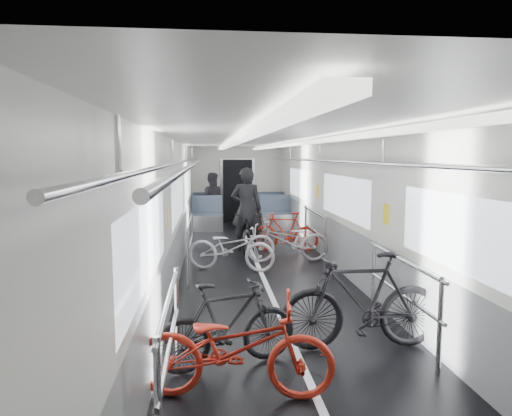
{
  "coord_description": "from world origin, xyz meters",
  "views": [
    {
      "loc": [
        -0.93,
        -7.95,
        2.15
      ],
      "look_at": [
        0.0,
        1.08,
        1.1
      ],
      "focal_mm": 32.0,
      "sensor_mm": 36.0,
      "label": 1
    }
  ],
  "objects_px": {
    "bike_right_far": "(285,232)",
    "person_standing": "(246,209)",
    "bike_left_near": "(235,348)",
    "bike_right_mid": "(288,241)",
    "bike_aisle": "(252,232)",
    "bike_left_far": "(231,248)",
    "bike_right_near": "(362,301)",
    "bike_left_mid": "(227,324)",
    "person_seated": "(212,199)"
  },
  "relations": [
    {
      "from": "bike_right_far",
      "to": "person_standing",
      "type": "relative_size",
      "value": 0.79
    },
    {
      "from": "bike_left_near",
      "to": "bike_right_mid",
      "type": "xyz_separation_m",
      "value": [
        1.36,
        5.08,
        -0.02
      ]
    },
    {
      "from": "bike_aisle",
      "to": "person_standing",
      "type": "relative_size",
      "value": 0.91
    },
    {
      "from": "bike_left_far",
      "to": "bike_aisle",
      "type": "distance_m",
      "value": 1.76
    },
    {
      "from": "bike_right_near",
      "to": "bike_right_far",
      "type": "relative_size",
      "value": 1.23
    },
    {
      "from": "bike_left_mid",
      "to": "bike_right_far",
      "type": "xyz_separation_m",
      "value": [
        1.53,
        5.52,
        -0.0
      ]
    },
    {
      "from": "bike_left_mid",
      "to": "bike_right_near",
      "type": "height_order",
      "value": "bike_right_near"
    },
    {
      "from": "bike_left_near",
      "to": "bike_aisle",
      "type": "xyz_separation_m",
      "value": [
        0.74,
        6.18,
        -0.01
      ]
    },
    {
      "from": "person_standing",
      "to": "bike_right_far",
      "type": "bearing_deg",
      "value": 178.62
    },
    {
      "from": "bike_left_near",
      "to": "bike_left_far",
      "type": "xyz_separation_m",
      "value": [
        0.18,
        4.51,
        -0.03
      ]
    },
    {
      "from": "bike_right_far",
      "to": "person_standing",
      "type": "height_order",
      "value": "person_standing"
    },
    {
      "from": "bike_left_far",
      "to": "bike_left_mid",
      "type": "bearing_deg",
      "value": -166.19
    },
    {
      "from": "bike_right_far",
      "to": "bike_aisle",
      "type": "height_order",
      "value": "bike_aisle"
    },
    {
      "from": "bike_right_mid",
      "to": "person_seated",
      "type": "xyz_separation_m",
      "value": [
        -1.5,
        4.88,
        0.38
      ]
    },
    {
      "from": "bike_left_near",
      "to": "bike_left_far",
      "type": "bearing_deg",
      "value": 5.98
    },
    {
      "from": "person_seated",
      "to": "bike_right_far",
      "type": "bearing_deg",
      "value": 119.96
    },
    {
      "from": "bike_left_far",
      "to": "bike_right_near",
      "type": "relative_size",
      "value": 0.91
    },
    {
      "from": "bike_right_near",
      "to": "bike_aisle",
      "type": "distance_m",
      "value": 5.33
    },
    {
      "from": "bike_right_near",
      "to": "person_standing",
      "type": "distance_m",
      "value": 5.46
    },
    {
      "from": "bike_left_far",
      "to": "person_standing",
      "type": "relative_size",
      "value": 0.88
    },
    {
      "from": "bike_left_mid",
      "to": "bike_right_far",
      "type": "distance_m",
      "value": 5.73
    },
    {
      "from": "bike_left_near",
      "to": "bike_aisle",
      "type": "bearing_deg",
      "value": 1.51
    },
    {
      "from": "bike_right_mid",
      "to": "person_standing",
      "type": "height_order",
      "value": "person_standing"
    },
    {
      "from": "bike_left_far",
      "to": "bike_left_near",
      "type": "bearing_deg",
      "value": -165.16
    },
    {
      "from": "bike_left_far",
      "to": "person_standing",
      "type": "distance_m",
      "value": 1.89
    },
    {
      "from": "bike_right_near",
      "to": "bike_right_far",
      "type": "bearing_deg",
      "value": -179.83
    },
    {
      "from": "bike_right_far",
      "to": "bike_left_near",
      "type": "bearing_deg",
      "value": -0.19
    },
    {
      "from": "bike_left_near",
      "to": "bike_right_far",
      "type": "height_order",
      "value": "bike_left_near"
    },
    {
      "from": "bike_left_mid",
      "to": "bike_right_near",
      "type": "relative_size",
      "value": 0.82
    },
    {
      "from": "bike_left_far",
      "to": "bike_right_mid",
      "type": "bearing_deg",
      "value": -46.66
    },
    {
      "from": "bike_right_mid",
      "to": "person_standing",
      "type": "xyz_separation_m",
      "value": [
        -0.74,
        1.19,
        0.5
      ]
    },
    {
      "from": "bike_aisle",
      "to": "bike_right_near",
      "type": "bearing_deg",
      "value": -65.28
    },
    {
      "from": "bike_left_far",
      "to": "bike_right_near",
      "type": "height_order",
      "value": "bike_right_near"
    },
    {
      "from": "bike_left_near",
      "to": "bike_right_near",
      "type": "height_order",
      "value": "bike_right_near"
    },
    {
      "from": "bike_aisle",
      "to": "person_seated",
      "type": "xyz_separation_m",
      "value": [
        -0.88,
        3.78,
        0.37
      ]
    },
    {
      "from": "bike_aisle",
      "to": "bike_left_far",
      "type": "bearing_deg",
      "value": -91.4
    },
    {
      "from": "bike_left_near",
      "to": "bike_right_mid",
      "type": "distance_m",
      "value": 5.26
    },
    {
      "from": "bike_left_near",
      "to": "bike_left_far",
      "type": "relative_size",
      "value": 1.06
    },
    {
      "from": "bike_aisle",
      "to": "person_seated",
      "type": "distance_m",
      "value": 3.9
    },
    {
      "from": "bike_aisle",
      "to": "person_standing",
      "type": "xyz_separation_m",
      "value": [
        -0.12,
        0.1,
        0.49
      ]
    },
    {
      "from": "bike_left_near",
      "to": "bike_left_mid",
      "type": "distance_m",
      "value": 0.6
    },
    {
      "from": "bike_left_far",
      "to": "bike_aisle",
      "type": "xyz_separation_m",
      "value": [
        0.55,
        1.67,
        0.01
      ]
    },
    {
      "from": "bike_right_far",
      "to": "bike_left_far",
      "type": "bearing_deg",
      "value": -25.4
    },
    {
      "from": "bike_right_near",
      "to": "bike_right_far",
      "type": "xyz_separation_m",
      "value": [
        0.02,
        5.23,
        -0.1
      ]
    },
    {
      "from": "person_standing",
      "to": "person_seated",
      "type": "relative_size",
      "value": 1.15
    },
    {
      "from": "bike_left_mid",
      "to": "bike_left_far",
      "type": "bearing_deg",
      "value": -18.76
    },
    {
      "from": "bike_left_mid",
      "to": "bike_right_mid",
      "type": "bearing_deg",
      "value": -32.78
    },
    {
      "from": "bike_left_mid",
      "to": "person_standing",
      "type": "relative_size",
      "value": 0.79
    },
    {
      "from": "bike_right_near",
      "to": "person_seated",
      "type": "bearing_deg",
      "value": -169.57
    },
    {
      "from": "person_seated",
      "to": "bike_left_near",
      "type": "bearing_deg",
      "value": 97.85
    }
  ]
}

